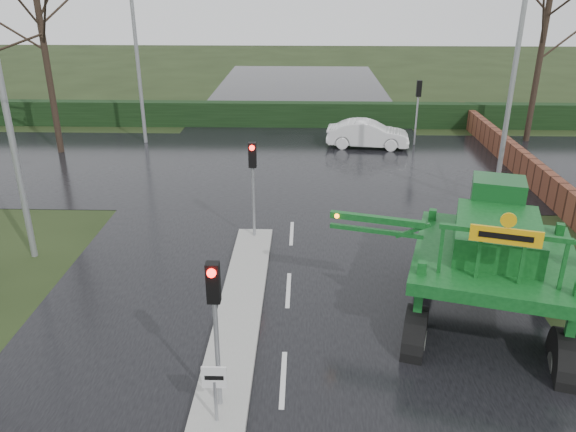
{
  "coord_description": "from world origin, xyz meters",
  "views": [
    {
      "loc": [
        0.43,
        -10.38,
        8.49
      ],
      "look_at": [
        -0.04,
        4.93,
        2.0
      ],
      "focal_mm": 35.0,
      "sensor_mm": 36.0,
      "label": 1
    }
  ],
  "objects_px": {
    "traffic_signal_far": "(418,98)",
    "keep_left_sign": "(215,385)",
    "street_light_left_near": "(9,72)",
    "traffic_signal_mid": "(253,170)",
    "crop_sprayer": "(423,259)",
    "traffic_signal_near": "(215,306)",
    "street_light_left_far": "(140,31)",
    "street_light_right": "(509,50)",
    "white_sedan": "(367,147)"
  },
  "relations": [
    {
      "from": "street_light_left_far",
      "to": "white_sedan",
      "type": "bearing_deg",
      "value": -2.8
    },
    {
      "from": "street_light_left_near",
      "to": "street_light_right",
      "type": "height_order",
      "value": "same"
    },
    {
      "from": "street_light_left_near",
      "to": "street_light_right",
      "type": "distance_m",
      "value": 17.45
    },
    {
      "from": "traffic_signal_mid",
      "to": "street_light_right",
      "type": "height_order",
      "value": "street_light_right"
    },
    {
      "from": "street_light_right",
      "to": "keep_left_sign",
      "type": "bearing_deg",
      "value": -125.12
    },
    {
      "from": "keep_left_sign",
      "to": "street_light_left_far",
      "type": "bearing_deg",
      "value": 107.78
    },
    {
      "from": "street_light_left_near",
      "to": "street_light_right",
      "type": "bearing_deg",
      "value": 20.11
    },
    {
      "from": "street_light_right",
      "to": "crop_sprayer",
      "type": "height_order",
      "value": "street_light_right"
    },
    {
      "from": "street_light_left_near",
      "to": "street_light_right",
      "type": "relative_size",
      "value": 1.0
    },
    {
      "from": "traffic_signal_mid",
      "to": "traffic_signal_far",
      "type": "xyz_separation_m",
      "value": [
        7.8,
        12.52,
        0.0
      ]
    },
    {
      "from": "street_light_left_far",
      "to": "crop_sprayer",
      "type": "bearing_deg",
      "value": -57.71
    },
    {
      "from": "traffic_signal_near",
      "to": "crop_sprayer",
      "type": "height_order",
      "value": "crop_sprayer"
    },
    {
      "from": "street_light_right",
      "to": "street_light_left_far",
      "type": "height_order",
      "value": "same"
    },
    {
      "from": "traffic_signal_far",
      "to": "street_light_right",
      "type": "distance_m",
      "value": 8.86
    },
    {
      "from": "keep_left_sign",
      "to": "street_light_left_near",
      "type": "bearing_deg",
      "value": 132.59
    },
    {
      "from": "traffic_signal_mid",
      "to": "street_light_left_far",
      "type": "height_order",
      "value": "street_light_left_far"
    },
    {
      "from": "crop_sprayer",
      "to": "white_sedan",
      "type": "bearing_deg",
      "value": 104.09
    },
    {
      "from": "traffic_signal_near",
      "to": "traffic_signal_mid",
      "type": "xyz_separation_m",
      "value": [
        0.0,
        8.5,
        0.0
      ]
    },
    {
      "from": "crop_sprayer",
      "to": "white_sedan",
      "type": "xyz_separation_m",
      "value": [
        0.51,
        17.65,
        -2.27
      ]
    },
    {
      "from": "traffic_signal_far",
      "to": "crop_sprayer",
      "type": "distance_m",
      "value": 18.52
    },
    {
      "from": "keep_left_sign",
      "to": "traffic_signal_near",
      "type": "relative_size",
      "value": 0.38
    },
    {
      "from": "keep_left_sign",
      "to": "traffic_signal_near",
      "type": "xyz_separation_m",
      "value": [
        0.0,
        0.49,
        1.53
      ]
    },
    {
      "from": "traffic_signal_mid",
      "to": "white_sedan",
      "type": "distance_m",
      "value": 13.24
    },
    {
      "from": "street_light_left_near",
      "to": "traffic_signal_mid",
      "type": "bearing_deg",
      "value": 12.21
    },
    {
      "from": "traffic_signal_far",
      "to": "street_light_left_far",
      "type": "bearing_deg",
      "value": 0.03
    },
    {
      "from": "traffic_signal_near",
      "to": "street_light_right",
      "type": "bearing_deg",
      "value": 53.87
    },
    {
      "from": "traffic_signal_mid",
      "to": "crop_sprayer",
      "type": "relative_size",
      "value": 0.42
    },
    {
      "from": "keep_left_sign",
      "to": "street_light_left_near",
      "type": "distance_m",
      "value": 11.32
    },
    {
      "from": "crop_sprayer",
      "to": "white_sedan",
      "type": "height_order",
      "value": "crop_sprayer"
    },
    {
      "from": "street_light_left_near",
      "to": "white_sedan",
      "type": "distance_m",
      "value": 18.99
    },
    {
      "from": "traffic_signal_far",
      "to": "keep_left_sign",
      "type": "bearing_deg",
      "value": 70.07
    },
    {
      "from": "keep_left_sign",
      "to": "traffic_signal_mid",
      "type": "xyz_separation_m",
      "value": [
        0.0,
        8.99,
        1.53
      ]
    },
    {
      "from": "traffic_signal_near",
      "to": "street_light_left_far",
      "type": "xyz_separation_m",
      "value": [
        -6.89,
        21.01,
        3.4
      ]
    },
    {
      "from": "street_light_left_near",
      "to": "street_light_right",
      "type": "xyz_separation_m",
      "value": [
        16.39,
        6.0,
        0.0
      ]
    },
    {
      "from": "traffic_signal_near",
      "to": "street_light_left_near",
      "type": "xyz_separation_m",
      "value": [
        -6.89,
        7.01,
        3.4
      ]
    },
    {
      "from": "keep_left_sign",
      "to": "white_sedan",
      "type": "bearing_deg",
      "value": 76.2
    },
    {
      "from": "traffic_signal_near",
      "to": "white_sedan",
      "type": "relative_size",
      "value": 0.8
    },
    {
      "from": "traffic_signal_near",
      "to": "traffic_signal_mid",
      "type": "distance_m",
      "value": 8.5
    },
    {
      "from": "traffic_signal_near",
      "to": "street_light_left_far",
      "type": "distance_m",
      "value": 22.37
    },
    {
      "from": "traffic_signal_near",
      "to": "keep_left_sign",
      "type": "bearing_deg",
      "value": -90.0
    },
    {
      "from": "street_light_right",
      "to": "street_light_left_near",
      "type": "bearing_deg",
      "value": -159.89
    },
    {
      "from": "traffic_signal_far",
      "to": "street_light_left_near",
      "type": "xyz_separation_m",
      "value": [
        -14.69,
        -14.01,
        3.4
      ]
    },
    {
      "from": "keep_left_sign",
      "to": "traffic_signal_mid",
      "type": "distance_m",
      "value": 9.12
    },
    {
      "from": "keep_left_sign",
      "to": "traffic_signal_mid",
      "type": "relative_size",
      "value": 0.38
    },
    {
      "from": "street_light_right",
      "to": "traffic_signal_far",
      "type": "bearing_deg",
      "value": 101.95
    },
    {
      "from": "traffic_signal_mid",
      "to": "street_light_left_far",
      "type": "distance_m",
      "value": 14.68
    },
    {
      "from": "traffic_signal_mid",
      "to": "white_sedan",
      "type": "relative_size",
      "value": 0.8
    },
    {
      "from": "street_light_left_near",
      "to": "street_light_left_far",
      "type": "distance_m",
      "value": 14.0
    },
    {
      "from": "traffic_signal_far",
      "to": "white_sedan",
      "type": "bearing_deg",
      "value": 12.64
    },
    {
      "from": "traffic_signal_mid",
      "to": "white_sedan",
      "type": "xyz_separation_m",
      "value": [
        5.14,
        11.92,
        -2.59
      ]
    }
  ]
}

